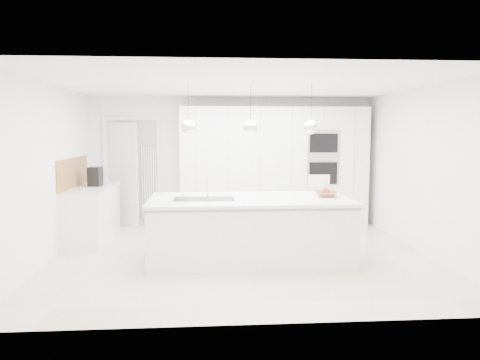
{
  "coord_description": "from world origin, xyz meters",
  "views": [
    {
      "loc": [
        -0.53,
        -6.79,
        1.85
      ],
      "look_at": [
        0.0,
        0.3,
        1.1
      ],
      "focal_mm": 35.0,
      "sensor_mm": 36.0,
      "label": 1
    }
  ],
  "objects": [
    {
      "name": "tall_cabinets",
      "position": [
        0.8,
        2.2,
        1.15
      ],
      "size": [
        3.6,
        0.6,
        2.3
      ],
      "primitive_type": "cube",
      "color": "white",
      "rests_on": "floor"
    },
    {
      "name": "apple_c",
      "position": [
        1.21,
        -0.26,
        0.97
      ],
      "size": [
        0.08,
        0.08,
        0.08
      ],
      "primitive_type": "sphere",
      "color": "maroon",
      "rests_on": "fruit_bowl"
    },
    {
      "name": "bar_stool_left",
      "position": [
        0.75,
        0.59,
        0.5
      ],
      "size": [
        0.41,
        0.51,
        1.0
      ],
      "primitive_type": null,
      "rotation": [
        0.0,
        0.0,
        -0.19
      ],
      "color": "white",
      "rests_on": "floor"
    },
    {
      "name": "ceiling",
      "position": [
        0.0,
        0.0,
        2.5
      ],
      "size": [
        5.5,
        5.5,
        0.0
      ],
      "primitive_type": "plane",
      "rotation": [
        3.14,
        0.0,
        0.0
      ],
      "color": "white",
      "rests_on": "wall_back"
    },
    {
      "name": "island_tap",
      "position": [
        -0.5,
        -0.1,
        1.05
      ],
      "size": [
        0.02,
        0.02,
        0.3
      ],
      "primitive_type": "cylinder",
      "color": "white",
      "rests_on": "island_worktop"
    },
    {
      "name": "banana_bunch",
      "position": [
        1.25,
        -0.17,
        1.02
      ],
      "size": [
        0.24,
        0.17,
        0.22
      ],
      "primitive_type": "torus",
      "rotation": [
        1.22,
        0.0,
        0.35
      ],
      "color": "gold",
      "rests_on": "fruit_bowl"
    },
    {
      "name": "oven_stack",
      "position": [
        1.7,
        1.89,
        1.35
      ],
      "size": [
        0.62,
        0.04,
        1.05
      ],
      "primitive_type": null,
      "color": "#A5A5A8",
      "rests_on": "tall_cabinets"
    },
    {
      "name": "island_sink",
      "position": [
        -0.55,
        -0.3,
        0.82
      ],
      "size": [
        0.84,
        0.44,
        0.18
      ],
      "primitive_type": null,
      "color": "#3F3F42",
      "rests_on": "island_worktop"
    },
    {
      "name": "island_worktop",
      "position": [
        0.1,
        -0.25,
        0.88
      ],
      "size": [
        2.84,
        1.4,
        0.04
      ],
      "primitive_type": "cube",
      "color": "white",
      "rests_on": "island_base"
    },
    {
      "name": "wall_back",
      "position": [
        0.0,
        2.5,
        1.25
      ],
      "size": [
        5.5,
        0.0,
        5.5
      ],
      "primitive_type": "plane",
      "rotation": [
        1.57,
        0.0,
        0.0
      ],
      "color": "white",
      "rests_on": "ground"
    },
    {
      "name": "left_worktop",
      "position": [
        -2.45,
        1.2,
        0.88
      ],
      "size": [
        0.62,
        1.82,
        0.04
      ],
      "primitive_type": "cube",
      "color": "white",
      "rests_on": "left_base_cabinets"
    },
    {
      "name": "apple_extra_3",
      "position": [
        1.23,
        -0.19,
        0.97
      ],
      "size": [
        0.08,
        0.08,
        0.08
      ],
      "primitive_type": "sphere",
      "color": "maroon",
      "rests_on": "fruit_bowl"
    },
    {
      "name": "floor",
      "position": [
        0.0,
        0.0,
        0.0
      ],
      "size": [
        5.5,
        5.5,
        0.0
      ],
      "primitive_type": "plane",
      "color": "beige",
      "rests_on": "ground"
    },
    {
      "name": "oak_backsplash",
      "position": [
        -2.74,
        1.2,
        1.15
      ],
      "size": [
        0.02,
        1.8,
        0.5
      ],
      "primitive_type": "cube",
      "color": "olive",
      "rests_on": "wall_left"
    },
    {
      "name": "hallway_door",
      "position": [
        -2.2,
        2.42,
        1.0
      ],
      "size": [
        0.76,
        0.38,
        2.0
      ],
      "primitive_type": "cube",
      "rotation": [
        0.0,
        0.0,
        -0.44
      ],
      "color": "white",
      "rests_on": "floor"
    },
    {
      "name": "pendant_right",
      "position": [
        0.95,
        -0.3,
        1.9
      ],
      "size": [
        0.2,
        0.2,
        0.2
      ],
      "primitive_type": "sphere",
      "color": "white",
      "rests_on": "ceiling"
    },
    {
      "name": "espresso_machine",
      "position": [
        -2.43,
        1.42,
        1.06
      ],
      "size": [
        0.21,
        0.31,
        0.33
      ],
      "primitive_type": "cube",
      "rotation": [
        0.0,
        0.0,
        -0.03
      ],
      "color": "black",
      "rests_on": "left_worktop"
    },
    {
      "name": "pendant_mid",
      "position": [
        0.1,
        -0.3,
        1.9
      ],
      "size": [
        0.2,
        0.2,
        0.2
      ],
      "primitive_type": "sphere",
      "color": "white",
      "rests_on": "ceiling"
    },
    {
      "name": "bar_stool_right",
      "position": [
        1.32,
        0.53,
        0.56
      ],
      "size": [
        0.37,
        0.52,
        1.13
      ],
      "primitive_type": null,
      "rotation": [
        0.0,
        0.0,
        0.0
      ],
      "color": "white",
      "rests_on": "floor"
    },
    {
      "name": "island_base",
      "position": [
        0.1,
        -0.3,
        0.43
      ],
      "size": [
        2.8,
        1.2,
        0.86
      ],
      "primitive_type": "cube",
      "color": "white",
      "rests_on": "floor"
    },
    {
      "name": "wall_left",
      "position": [
        -2.75,
        0.0,
        1.25
      ],
      "size": [
        0.0,
        5.0,
        5.0
      ],
      "primitive_type": "plane",
      "rotation": [
        1.57,
        0.0,
        1.57
      ],
      "color": "white",
      "rests_on": "ground"
    },
    {
      "name": "doorway_frame",
      "position": [
        -1.95,
        2.47,
        1.02
      ],
      "size": [
        1.11,
        0.08,
        2.13
      ],
      "primitive_type": null,
      "color": "white",
      "rests_on": "floor"
    },
    {
      "name": "apple_b",
      "position": [
        1.19,
        -0.21,
        0.97
      ],
      "size": [
        0.07,
        0.07,
        0.07
      ],
      "primitive_type": "sphere",
      "color": "maroon",
      "rests_on": "fruit_bowl"
    },
    {
      "name": "left_base_cabinets",
      "position": [
        -2.45,
        1.2,
        0.43
      ],
      "size": [
        0.6,
        1.8,
        0.86
      ],
      "primitive_type": "cube",
      "color": "white",
      "rests_on": "floor"
    },
    {
      "name": "radiator",
      "position": [
        -1.63,
        2.46,
        0.85
      ],
      "size": [
        0.32,
        0.04,
        1.4
      ],
      "primitive_type": null,
      "color": "white",
      "rests_on": "floor"
    },
    {
      "name": "fruit_bowl",
      "position": [
        1.21,
        -0.19,
        0.94
      ],
      "size": [
        0.35,
        0.35,
        0.08
      ],
      "primitive_type": "imported",
      "rotation": [
        0.0,
        0.0,
        -0.1
      ],
      "color": "olive",
      "rests_on": "island_worktop"
    },
    {
      "name": "apple_a",
      "position": [
        1.22,
        -0.17,
        0.97
      ],
      "size": [
        0.09,
        0.09,
        0.09
      ],
      "primitive_type": "sphere",
      "color": "maroon",
      "rests_on": "fruit_bowl"
    },
    {
      "name": "pendant_left",
      "position": [
        -0.75,
        -0.3,
        1.9
      ],
      "size": [
        0.2,
        0.2,
        0.2
      ],
      "primitive_type": "sphere",
      "color": "white",
      "rests_on": "ceiling"
    }
  ]
}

